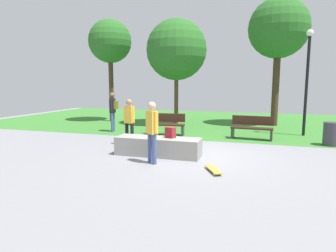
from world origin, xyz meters
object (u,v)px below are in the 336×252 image
Objects in this scene: skater_performing_trick at (152,128)px; trash_bin at (331,134)px; tree_slender_maple at (110,42)px; backpack_on_ledge at (170,133)px; pedestrian_with_backpack at (113,108)px; concrete_ledge at (158,147)px; park_bench_by_oak at (252,127)px; park_bench_near_path at (166,124)px; skateboard_by_ledge at (213,169)px; lamp_post at (307,73)px; skater_watching at (129,119)px; tree_leaning_ash at (176,50)px; tree_young_birch at (279,29)px.

skater_performing_trick is 2.04× the size of trash_bin.
skater_performing_trick is at bearing -55.34° from tree_slender_maple.
pedestrian_with_backpack is at bearing -19.92° from backpack_on_ledge.
park_bench_by_oak reaches higher than concrete_ledge.
backpack_on_ledge is at bearing -43.06° from pedestrian_with_backpack.
concrete_ledge is at bearing -126.13° from park_bench_by_oak.
park_bench_near_path is 1.97× the size of trash_bin.
park_bench_near_path is (-3.53, -0.07, 0.00)m from park_bench_by_oak.
skateboard_by_ledge is at bearing -42.14° from pedestrian_with_backpack.
lamp_post reaches higher than trash_bin.
concrete_ledge is at bearing -37.14° from skater_watching.
skater_watching is 0.29× the size of tree_slender_maple.
skateboard_by_ledge is 5.48m from park_bench_near_path.
tree_leaning_ash is (3.97, -0.27, -0.59)m from tree_slender_maple.
park_bench_near_path reaches higher than skateboard_by_ledge.
skateboard_by_ledge is (1.73, -0.29, -0.93)m from skater_performing_trick.
tree_slender_maple is (-4.43, 3.47, 4.01)m from park_bench_near_path.
concrete_ledge is 0.45× the size of tree_slender_maple.
concrete_ledge is 1.95m from skater_watching.
park_bench_by_oak reaches higher than trash_bin.
skateboard_by_ledge is at bearing 163.45° from backpack_on_ledge.
trash_bin is at bearing -71.68° from lamp_post.
skateboard_by_ledge is 4.87m from park_bench_by_oak.
tree_young_birch is (0.99, 4.32, 4.40)m from park_bench_by_oak.
skateboard_by_ledge is 0.12× the size of tree_young_birch.
skater_watching is at bearing -146.92° from lamp_post.
park_bench_by_oak is 6.12m from pedestrian_with_backpack.
park_bench_near_path is 6.20m from lamp_post.
concrete_ledge is 6.23m from trash_bin.
trash_bin is at bearing -9.02° from park_bench_by_oak.
tree_slender_maple is 6.90× the size of trash_bin.
park_bench_by_oak is 1.96× the size of trash_bin.
tree_slender_maple is 3.23× the size of pedestrian_with_backpack.
trash_bin is (4.98, 3.11, -0.30)m from backpack_on_ledge.
skater_performing_trick is 4.57m from park_bench_near_path.
concrete_ledge is at bearing 35.42° from backpack_on_ledge.
concrete_ledge is 9.87m from tree_young_birch.
lamp_post is (4.71, 5.12, 2.35)m from concrete_ledge.
tree_leaning_ash is at bearing 165.03° from lamp_post.
tree_young_birch reaches higher than park_bench_near_path.
tree_young_birch reaches higher than park_bench_by_oak.
backpack_on_ledge is 0.18× the size of pedestrian_with_backpack.
skater_watching is at bearing 128.85° from skater_performing_trick.
lamp_post is (6.17, 4.02, 1.67)m from skater_watching.
skater_performing_trick is 10.25m from tree_young_birch.
tree_leaning_ash is at bearing -3.93° from tree_slender_maple.
skateboard_by_ledge is at bearing -31.93° from concrete_ledge.
skater_performing_trick is 7.72m from lamp_post.
skateboard_by_ledge is 0.45× the size of pedestrian_with_backpack.
skater_watching is (-1.83, 1.03, 0.24)m from backpack_on_ledge.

